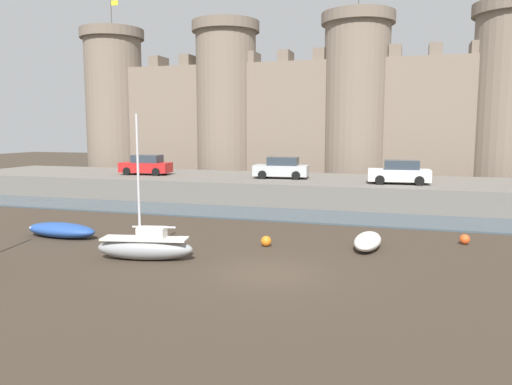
# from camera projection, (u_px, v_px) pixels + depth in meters

# --- Properties ---
(ground_plane) EXTENTS (160.00, 160.00, 0.00)m
(ground_plane) POSITION_uv_depth(u_px,v_px,m) (269.00, 273.00, 18.74)
(ground_plane) COLOR #382D23
(water_channel) EXTENTS (80.00, 4.50, 0.10)m
(water_channel) POSITION_uv_depth(u_px,v_px,m) (323.00, 217.00, 30.48)
(water_channel) COLOR #3D4C56
(water_channel) RESTS_ON ground
(quay_road) EXTENTS (63.74, 10.00, 1.66)m
(quay_road) POSITION_uv_depth(u_px,v_px,m) (339.00, 190.00, 37.26)
(quay_road) COLOR #666059
(quay_road) RESTS_ON ground
(castle) EXTENTS (58.45, 6.71, 18.89)m
(castle) POSITION_uv_depth(u_px,v_px,m) (356.00, 108.00, 46.65)
(castle) COLOR #7A6B5B
(castle) RESTS_ON ground
(rowboat_foreground_centre) EXTENTS (4.01, 1.58, 0.74)m
(rowboat_foreground_centre) POSITION_uv_depth(u_px,v_px,m) (61.00, 230.00, 24.88)
(rowboat_foreground_centre) COLOR #234793
(rowboat_foreground_centre) RESTS_ON ground
(rowboat_midflat_left) EXTENTS (1.31, 3.14, 0.68)m
(rowboat_midflat_left) POSITION_uv_depth(u_px,v_px,m) (368.00, 241.00, 22.56)
(rowboat_midflat_left) COLOR silver
(rowboat_midflat_left) RESTS_ON ground
(sailboat_foreground_right) EXTENTS (4.16, 1.86, 6.00)m
(sailboat_foreground_right) POSITION_uv_depth(u_px,v_px,m) (146.00, 246.00, 20.61)
(sailboat_foreground_right) COLOR gray
(sailboat_foreground_right) RESTS_ON ground
(mooring_buoy_near_shore) EXTENTS (0.47, 0.47, 0.47)m
(mooring_buoy_near_shore) POSITION_uv_depth(u_px,v_px,m) (465.00, 239.00, 23.39)
(mooring_buoy_near_shore) COLOR #E04C1E
(mooring_buoy_near_shore) RESTS_ON ground
(mooring_buoy_near_channel) EXTENTS (0.49, 0.49, 0.49)m
(mooring_buoy_near_channel) POSITION_uv_depth(u_px,v_px,m) (266.00, 241.00, 22.99)
(mooring_buoy_near_channel) COLOR orange
(mooring_buoy_near_channel) RESTS_ON ground
(car_quay_west) EXTENTS (4.22, 2.11, 1.62)m
(car_quay_west) POSITION_uv_depth(u_px,v_px,m) (400.00, 173.00, 33.96)
(car_quay_west) COLOR silver
(car_quay_west) RESTS_ON quay_road
(car_quay_centre_east) EXTENTS (4.22, 2.11, 1.62)m
(car_quay_centre_east) POSITION_uv_depth(u_px,v_px,m) (281.00, 168.00, 37.75)
(car_quay_centre_east) COLOR #B2B5B7
(car_quay_centre_east) RESTS_ON quay_road
(car_quay_centre_west) EXTENTS (4.22, 2.11, 1.62)m
(car_quay_centre_west) POSITION_uv_depth(u_px,v_px,m) (146.00, 165.00, 40.80)
(car_quay_centre_west) COLOR red
(car_quay_centre_west) RESTS_ON quay_road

